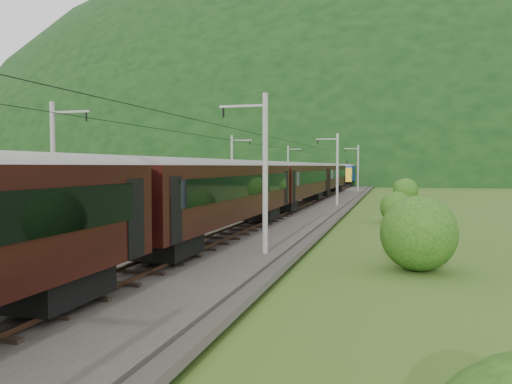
# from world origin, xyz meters

# --- Properties ---
(ground) EXTENTS (600.00, 600.00, 0.00)m
(ground) POSITION_xyz_m (0.00, 0.00, 0.00)
(ground) COLOR #325119
(ground) RESTS_ON ground
(railbed) EXTENTS (14.00, 220.00, 0.30)m
(railbed) POSITION_xyz_m (0.00, 10.00, 0.15)
(railbed) COLOR #38332D
(railbed) RESTS_ON ground
(track_left) EXTENTS (2.40, 220.00, 0.27)m
(track_left) POSITION_xyz_m (-2.40, 10.00, 0.37)
(track_left) COLOR brown
(track_left) RESTS_ON railbed
(track_right) EXTENTS (2.40, 220.00, 0.27)m
(track_right) POSITION_xyz_m (2.40, 10.00, 0.37)
(track_right) COLOR brown
(track_right) RESTS_ON railbed
(catenary_left) EXTENTS (2.54, 192.28, 8.00)m
(catenary_left) POSITION_xyz_m (-6.12, 32.00, 4.50)
(catenary_left) COLOR gray
(catenary_left) RESTS_ON railbed
(catenary_right) EXTENTS (2.54, 192.28, 8.00)m
(catenary_right) POSITION_xyz_m (6.12, 32.00, 4.50)
(catenary_right) COLOR gray
(catenary_right) RESTS_ON railbed
(overhead_wires) EXTENTS (4.83, 198.00, 0.03)m
(overhead_wires) POSITION_xyz_m (0.00, 10.00, 7.10)
(overhead_wires) COLOR black
(overhead_wires) RESTS_ON ground
(mountain_main) EXTENTS (504.00, 360.00, 244.00)m
(mountain_main) POSITION_xyz_m (0.00, 260.00, 0.00)
(mountain_main) COLOR black
(mountain_main) RESTS_ON ground
(mountain_ridge) EXTENTS (336.00, 280.00, 132.00)m
(mountain_ridge) POSITION_xyz_m (-120.00, 300.00, 0.00)
(mountain_ridge) COLOR black
(mountain_ridge) RESTS_ON ground
(train) EXTENTS (3.18, 152.70, 5.54)m
(train) POSITION_xyz_m (2.40, 16.82, 3.74)
(train) COLOR black
(train) RESTS_ON ground
(hazard_post_near) EXTENTS (0.15, 0.15, 1.39)m
(hazard_post_near) POSITION_xyz_m (-0.37, 21.12, 0.99)
(hazard_post_near) COLOR red
(hazard_post_near) RESTS_ON railbed
(hazard_post_far) EXTENTS (0.18, 0.18, 1.64)m
(hazard_post_far) POSITION_xyz_m (-0.02, 51.90, 1.12)
(hazard_post_far) COLOR red
(hazard_post_far) RESTS_ON railbed
(signal) EXTENTS (0.21, 0.21, 1.94)m
(signal) POSITION_xyz_m (-4.84, 63.96, 1.44)
(signal) COLOR black
(signal) RESTS_ON railbed
(vegetation_left) EXTENTS (12.75, 141.98, 6.25)m
(vegetation_left) POSITION_xyz_m (-14.17, 5.88, 2.28)
(vegetation_left) COLOR #1A4412
(vegetation_left) RESTS_ON ground
(vegetation_right) EXTENTS (5.27, 102.81, 3.08)m
(vegetation_right) POSITION_xyz_m (13.17, 2.15, 1.41)
(vegetation_right) COLOR #1A4412
(vegetation_right) RESTS_ON ground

